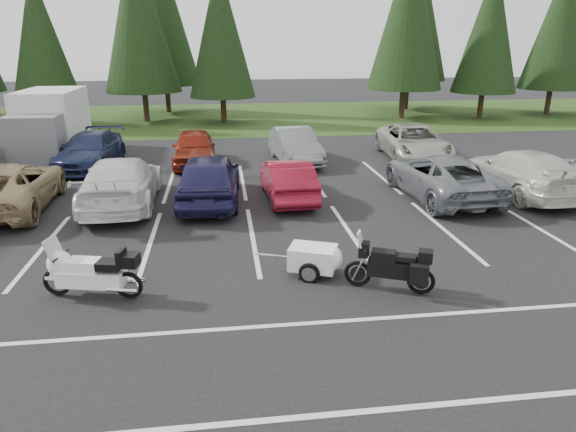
# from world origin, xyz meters

# --- Properties ---
(ground) EXTENTS (120.00, 120.00, 0.00)m
(ground) POSITION_xyz_m (0.00, 0.00, 0.00)
(ground) COLOR black
(ground) RESTS_ON ground
(grass_strip) EXTENTS (80.00, 16.00, 0.01)m
(grass_strip) POSITION_xyz_m (0.00, 24.00, 0.01)
(grass_strip) COLOR #213611
(grass_strip) RESTS_ON ground
(lake_water) EXTENTS (70.00, 50.00, 0.02)m
(lake_water) POSITION_xyz_m (4.00, 55.00, 0.00)
(lake_water) COLOR gray
(lake_water) RESTS_ON ground
(box_truck) EXTENTS (2.40, 5.60, 2.90)m
(box_truck) POSITION_xyz_m (-8.00, 12.50, 1.45)
(box_truck) COLOR silver
(box_truck) RESTS_ON ground
(stall_markings) EXTENTS (32.00, 16.00, 0.01)m
(stall_markings) POSITION_xyz_m (0.00, 2.00, 0.00)
(stall_markings) COLOR silver
(stall_markings) RESTS_ON ground
(conifer_3) EXTENTS (3.87, 3.87, 9.02)m
(conifer_3) POSITION_xyz_m (-10.50, 21.40, 5.27)
(conifer_3) COLOR #332316
(conifer_3) RESTS_ON ground
(conifer_4) EXTENTS (4.80, 4.80, 11.17)m
(conifer_4) POSITION_xyz_m (-5.00, 22.90, 6.53)
(conifer_4) COLOR #332316
(conifer_4) RESTS_ON ground
(conifer_5) EXTENTS (4.14, 4.14, 9.63)m
(conifer_5) POSITION_xyz_m (0.00, 21.60, 5.63)
(conifer_5) COLOR #332316
(conifer_5) RESTS_ON ground
(conifer_6) EXTENTS (4.93, 4.93, 11.48)m
(conifer_6) POSITION_xyz_m (12.00, 22.10, 6.71)
(conifer_6) COLOR #332316
(conifer_6) RESTS_ON ground
(conifer_7) EXTENTS (4.27, 4.27, 9.94)m
(conifer_7) POSITION_xyz_m (17.50, 21.80, 5.81)
(conifer_7) COLOR #332316
(conifer_7) RESTS_ON ground
(conifer_8) EXTENTS (4.53, 4.53, 10.56)m
(conifer_8) POSITION_xyz_m (23.00, 22.60, 6.17)
(conifer_8) COLOR #332316
(conifer_8) RESTS_ON ground
(conifer_back_b) EXTENTS (4.97, 4.97, 11.58)m
(conifer_back_b) POSITION_xyz_m (-4.00, 27.50, 6.77)
(conifer_back_b) COLOR #332316
(conifer_back_b) RESTS_ON ground
(conifer_back_c) EXTENTS (5.50, 5.50, 12.81)m
(conifer_back_c) POSITION_xyz_m (14.00, 26.80, 7.49)
(conifer_back_c) COLOR #332316
(conifer_back_c) RESTS_ON ground
(car_near_2) EXTENTS (2.71, 5.45, 1.48)m
(car_near_2) POSITION_xyz_m (-6.86, 4.53, 0.74)
(car_near_2) COLOR #9E875C
(car_near_2) RESTS_ON ground
(car_near_3) EXTENTS (2.28, 5.41, 1.56)m
(car_near_3) POSITION_xyz_m (-3.46, 4.53, 0.78)
(car_near_3) COLOR white
(car_near_3) RESTS_ON ground
(car_near_4) EXTENTS (2.18, 4.91, 1.64)m
(car_near_4) POSITION_xyz_m (-0.68, 4.48, 0.82)
(car_near_4) COLOR #1E1C46
(car_near_4) RESTS_ON ground
(car_near_5) EXTENTS (1.59, 4.12, 1.34)m
(car_near_5) POSITION_xyz_m (1.89, 4.53, 0.67)
(car_near_5) COLOR maroon
(car_near_5) RESTS_ON ground
(car_near_6) EXTENTS (2.69, 5.37, 1.46)m
(car_near_6) POSITION_xyz_m (7.04, 4.06, 0.73)
(car_near_6) COLOR slate
(car_near_6) RESTS_ON ground
(car_near_7) EXTENTS (2.37, 5.37, 1.53)m
(car_near_7) POSITION_xyz_m (9.94, 4.10, 0.77)
(car_near_7) COLOR beige
(car_near_7) RESTS_ON ground
(car_far_1) EXTENTS (2.43, 5.02, 1.41)m
(car_far_1) POSITION_xyz_m (-5.68, 10.13, 0.70)
(car_far_1) COLOR #1C2547
(car_far_1) RESTS_ON ground
(car_far_2) EXTENTS (1.82, 4.35, 1.47)m
(car_far_2) POSITION_xyz_m (-1.39, 9.99, 0.74)
(car_far_2) COLOR maroon
(car_far_2) RESTS_ON ground
(car_far_3) EXTENTS (1.98, 4.56, 1.46)m
(car_far_3) POSITION_xyz_m (2.93, 9.88, 0.73)
(car_far_3) COLOR slate
(car_far_3) RESTS_ON ground
(car_far_4) EXTENTS (2.91, 5.56, 1.49)m
(car_far_4) POSITION_xyz_m (8.26, 9.85, 0.75)
(car_far_4) COLOR #9F9C91
(car_far_4) RESTS_ON ground
(touring_motorcycle) EXTENTS (2.46, 1.22, 1.31)m
(touring_motorcycle) POSITION_xyz_m (-3.00, -1.86, 0.65)
(touring_motorcycle) COLOR white
(touring_motorcycle) RESTS_ON ground
(cargo_trailer) EXTENTS (1.71, 1.34, 0.70)m
(cargo_trailer) POSITION_xyz_m (1.70, -1.41, 0.35)
(cargo_trailer) COLOR white
(cargo_trailer) RESTS_ON ground
(adventure_motorcycle) EXTENTS (2.22, 1.52, 1.28)m
(adventure_motorcycle) POSITION_xyz_m (3.18, -2.35, 0.64)
(adventure_motorcycle) COLOR black
(adventure_motorcycle) RESTS_ON ground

